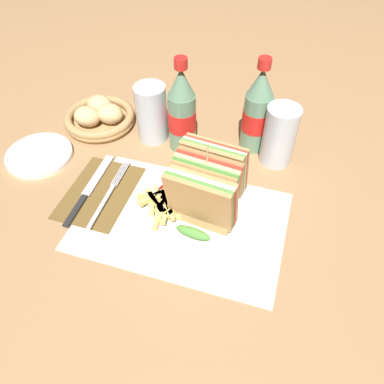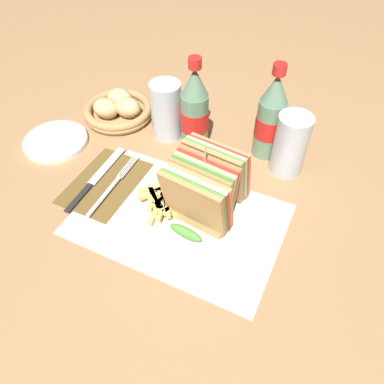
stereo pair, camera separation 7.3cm
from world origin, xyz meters
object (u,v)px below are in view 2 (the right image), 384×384
plate_main (188,209)px  bread_basket (118,110)px  coke_bottle_near (195,112)px  glass_near (289,147)px  fork (109,190)px  coke_bottle_far (271,118)px  glass_far (166,114)px  side_saucer (56,141)px  club_sandwich (205,188)px  knife (96,179)px

plate_main → bread_basket: (-0.30, 0.21, 0.01)m
coke_bottle_near → glass_near: coke_bottle_near is taller
fork → coke_bottle_far: 0.37m
coke_bottle_far → glass_far: coke_bottle_far is taller
fork → coke_bottle_far: coke_bottle_far is taller
fork → coke_bottle_near: (0.09, 0.22, 0.09)m
coke_bottle_near → side_saucer: coke_bottle_near is taller
coke_bottle_far → glass_near: 0.08m
plate_main → club_sandwich: club_sandwich is taller
coke_bottle_far → side_saucer: size_ratio=1.47×
fork → side_saucer: size_ratio=1.30×
knife → coke_bottle_near: (0.14, 0.20, 0.09)m
plate_main → coke_bottle_near: (-0.08, 0.19, 0.08)m
coke_bottle_far → side_saucer: (-0.46, -0.18, -0.09)m
fork → glass_near: 0.39m
coke_bottle_near → glass_near: bearing=3.9°
glass_far → side_saucer: (-0.22, -0.15, -0.05)m
plate_main → glass_far: glass_far is taller
plate_main → coke_bottle_far: size_ratio=1.05×
glass_near → coke_bottle_near: bearing=-176.1°
club_sandwich → side_saucer: size_ratio=1.22×
club_sandwich → glass_near: 0.23m
coke_bottle_near → side_saucer: bearing=-155.6°
fork → glass_far: bearing=84.1°
glass_near → glass_far: same height
fork → bread_basket: 0.27m
club_sandwich → knife: (-0.25, -0.01, -0.07)m
coke_bottle_near → bread_basket: 0.23m
club_sandwich → plate_main: bearing=-165.8°
glass_far → bread_basket: (-0.15, 0.01, -0.04)m
coke_bottle_near → coke_bottle_far: same height
glass_near → glass_far: (-0.29, -0.00, -0.00)m
plate_main → glass_far: size_ratio=1.69×
glass_near → side_saucer: bearing=-163.7°
plate_main → knife: (-0.22, -0.01, -0.00)m
fork → glass_near: size_ratio=1.42×
coke_bottle_far → plate_main: bearing=-108.4°
coke_bottle_near → bread_basket: size_ratio=1.27×
club_sandwich → side_saucer: bearing=173.1°
glass_near → side_saucer: 0.54m
knife → glass_far: 0.22m
glass_near → bread_basket: 0.44m
fork → side_saucer: (-0.21, 0.08, -0.00)m
knife → coke_bottle_far: coke_bottle_far is taller
knife → bread_basket: size_ratio=1.22×
glass_near → knife: bearing=-149.0°
fork → glass_far: (0.02, 0.23, 0.05)m
club_sandwich → coke_bottle_near: coke_bottle_near is taller
knife → plate_main: bearing=-0.2°
coke_bottle_far → glass_far: bearing=-170.6°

